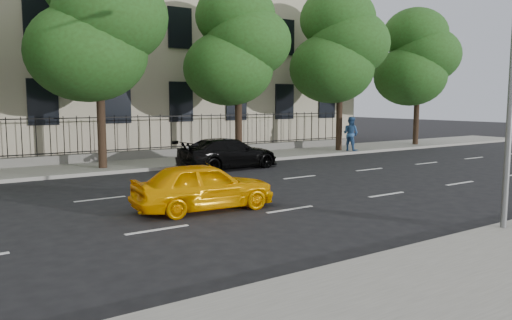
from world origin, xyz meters
The scene contains 13 objects.
ground centered at (0.00, 0.00, 0.00)m, with size 120.00×120.00×0.00m, color black.
far_sidewalk centered at (0.00, 14.00, 0.07)m, with size 60.00×4.00×0.15m, color gray.
lane_markings centered at (0.00, 4.75, 0.01)m, with size 49.60×4.62×0.01m, color silver, non-canonical shape.
masonry_building centered at (0.00, 22.95, 9.02)m, with size 34.60×12.11×18.50m.
iron_fence centered at (0.00, 15.70, 0.65)m, with size 30.00×0.50×2.20m.
street_light centered at (2.50, -1.77, 5.15)m, with size 0.25×3.32×8.05m.
tree_c centered at (-1.96, 13.36, 6.41)m, with size 5.89×5.50×9.80m.
tree_d centered at (5.04, 13.36, 5.84)m, with size 5.34×4.94×8.84m.
tree_e centered at (12.04, 13.36, 6.20)m, with size 5.71×5.31×9.46m.
tree_f centered at (19.04, 13.36, 5.88)m, with size 5.52×5.12×9.01m.
yellow_taxi centered at (-2.04, 3.82, 0.68)m, with size 1.61×3.99×1.36m, color #FFAC00.
black_sedan centered at (2.91, 10.74, 0.70)m, with size 1.96×4.82×1.40m, color black.
pedestrian_far centered at (12.28, 12.51, 1.14)m, with size 0.97×0.75×1.99m, color #2E5790.
Camera 1 is at (-8.55, -8.42, 3.06)m, focal length 35.00 mm.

